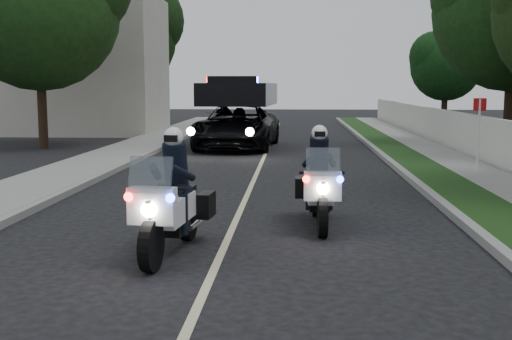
# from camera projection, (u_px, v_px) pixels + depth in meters

# --- Properties ---
(ground) EXTENTS (120.00, 120.00, 0.00)m
(ground) POSITION_uv_depth(u_px,v_px,m) (200.00, 301.00, 7.49)
(ground) COLOR black
(ground) RESTS_ON ground
(curb_right) EXTENTS (0.20, 60.00, 0.15)m
(curb_right) POSITION_uv_depth(u_px,v_px,m) (409.00, 177.00, 17.13)
(curb_right) COLOR gray
(curb_right) RESTS_ON ground
(grass_verge) EXTENTS (1.20, 60.00, 0.16)m
(grass_verge) POSITION_uv_depth(u_px,v_px,m) (435.00, 177.00, 17.09)
(grass_verge) COLOR #193814
(grass_verge) RESTS_ON ground
(sidewalk_right) EXTENTS (1.40, 60.00, 0.16)m
(sidewalk_right) POSITION_uv_depth(u_px,v_px,m) (485.00, 177.00, 17.01)
(sidewalk_right) COLOR gray
(sidewalk_right) RESTS_ON ground
(curb_left) EXTENTS (0.20, 60.00, 0.15)m
(curb_left) POSITION_uv_depth(u_px,v_px,m) (105.00, 174.00, 17.63)
(curb_left) COLOR gray
(curb_left) RESTS_ON ground
(sidewalk_left) EXTENTS (2.00, 60.00, 0.16)m
(sidewalk_left) POSITION_uv_depth(u_px,v_px,m) (66.00, 174.00, 17.70)
(sidewalk_left) COLOR gray
(sidewalk_left) RESTS_ON ground
(building_far) EXTENTS (8.00, 6.00, 7.00)m
(building_far) POSITION_uv_depth(u_px,v_px,m) (81.00, 65.00, 33.37)
(building_far) COLOR #A8A396
(building_far) RESTS_ON ground
(lane_marking) EXTENTS (0.12, 50.00, 0.01)m
(lane_marking) POSITION_uv_depth(u_px,v_px,m) (255.00, 178.00, 17.39)
(lane_marking) COLOR #BFB78C
(lane_marking) RESTS_ON ground
(police_moto_left) EXTENTS (1.01, 2.29, 1.89)m
(police_moto_left) POSITION_uv_depth(u_px,v_px,m) (172.00, 254.00, 9.61)
(police_moto_left) COLOR silver
(police_moto_left) RESTS_ON ground
(police_moto_right) EXTENTS (0.80, 2.13, 1.80)m
(police_moto_right) POSITION_uv_depth(u_px,v_px,m) (319.00, 226.00, 11.54)
(police_moto_right) COLOR silver
(police_moto_right) RESTS_ON ground
(police_suv) EXTENTS (3.26, 6.39, 3.03)m
(police_suv) POSITION_uv_depth(u_px,v_px,m) (237.00, 148.00, 25.70)
(police_suv) COLOR black
(police_suv) RESTS_ON ground
(bicycle) EXTENTS (0.59, 1.63, 0.85)m
(bicycle) POSITION_uv_depth(u_px,v_px,m) (222.00, 143.00, 28.06)
(bicycle) COLOR black
(bicycle) RESTS_ON ground
(cyclist) EXTENTS (0.59, 0.40, 1.61)m
(cyclist) POSITION_uv_depth(u_px,v_px,m) (222.00, 143.00, 28.06)
(cyclist) COLOR black
(cyclist) RESTS_ON ground
(sign_post) EXTENTS (0.38, 0.38, 2.22)m
(sign_post) POSITION_uv_depth(u_px,v_px,m) (477.00, 178.00, 17.48)
(sign_post) COLOR red
(sign_post) RESTS_ON ground
(tree_right_d) EXTENTS (6.31, 6.31, 10.33)m
(tree_right_d) POSITION_uv_depth(u_px,v_px,m) (506.00, 148.00, 25.68)
(tree_right_d) COLOR #1A3D14
(tree_right_d) RESTS_ON ground
(tree_right_e) EXTENTS (4.74, 4.74, 7.12)m
(tree_right_e) POSITION_uv_depth(u_px,v_px,m) (444.00, 126.00, 39.31)
(tree_right_e) COLOR #113611
(tree_right_e) RESTS_ON ground
(tree_left_near) EXTENTS (6.79, 6.79, 10.48)m
(tree_left_near) POSITION_uv_depth(u_px,v_px,m) (44.00, 148.00, 25.65)
(tree_left_near) COLOR #1A3D14
(tree_left_near) RESTS_ON ground
(tree_left_far) EXTENTS (7.27, 7.27, 10.22)m
(tree_left_far) POSITION_uv_depth(u_px,v_px,m) (127.00, 126.00, 39.24)
(tree_left_far) COLOR black
(tree_left_far) RESTS_ON ground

